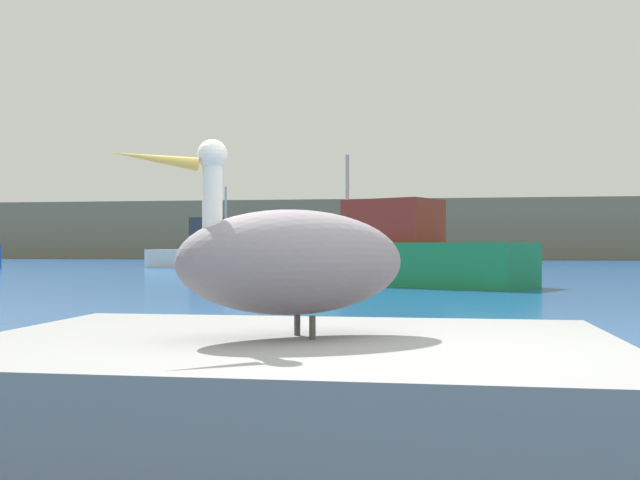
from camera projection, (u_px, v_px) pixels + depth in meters
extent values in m
cube|color=#7F755B|center=(438.00, 230.00, 74.50)|extent=(140.00, 12.86, 5.59)
cube|color=gray|center=(294.00, 414.00, 3.51)|extent=(3.01, 2.19, 0.71)
ellipsoid|color=slate|center=(294.00, 262.00, 3.51)|extent=(1.22, 1.05, 0.49)
cylinder|color=white|center=(212.00, 205.00, 3.35)|extent=(0.09, 0.09, 0.37)
sphere|color=white|center=(212.00, 155.00, 3.35)|extent=(0.14, 0.14, 0.14)
cone|color=gold|center=(155.00, 159.00, 3.24)|extent=(0.35, 0.26, 0.09)
cylinder|color=#4C4742|center=(312.00, 328.00, 3.45)|extent=(0.03, 0.03, 0.11)
cylinder|color=#4C4742|center=(297.00, 324.00, 3.61)|extent=(0.03, 0.03, 0.11)
cube|color=white|center=(198.00, 259.00, 40.66)|extent=(6.30, 3.64, 1.01)
cube|color=#2D333D|center=(208.00, 233.00, 40.37)|extent=(1.87, 1.74, 1.72)
cylinder|color=#B2B2B2|center=(226.00, 218.00, 39.82)|extent=(0.12, 0.12, 3.34)
cube|color=#1E8C4C|center=(408.00, 264.00, 22.28)|extent=(7.56, 5.57, 1.27)
cube|color=maroon|center=(393.00, 221.00, 22.59)|extent=(3.15, 2.86, 1.29)
cylinder|color=#B2B2B2|center=(347.00, 199.00, 23.62)|extent=(0.12, 0.12, 2.79)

